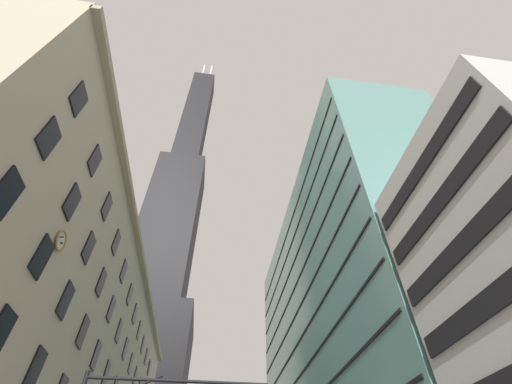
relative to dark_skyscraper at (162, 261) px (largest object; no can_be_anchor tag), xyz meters
The scene contains 3 objects.
station_building 78.97m from the dark_skyscraper, 88.39° to the right, with size 15.46×64.57×26.30m.
dark_skyscraper is the anchor object (origin of this frame).
glass_office_midrise 78.36m from the dark_skyscraper, 54.22° to the right, with size 14.41×54.45×44.92m.
Camera 1 is at (-1.33, -13.79, 1.89)m, focal length 23.21 mm.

